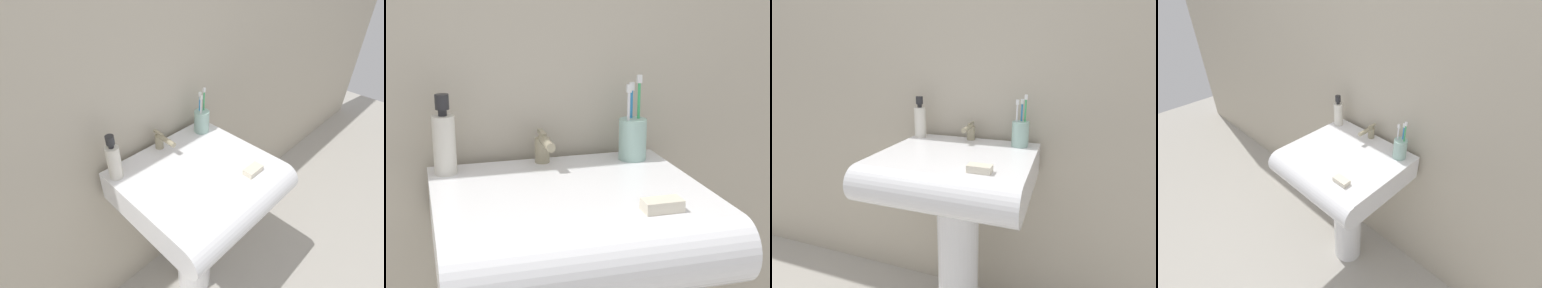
% 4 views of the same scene
% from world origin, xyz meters
% --- Properties ---
extents(ground_plane, '(6.00, 6.00, 0.00)m').
position_xyz_m(ground_plane, '(0.00, 0.00, 0.00)').
color(ground_plane, '#ADA89E').
rests_on(ground_plane, ground).
extents(wall_back, '(5.00, 0.05, 2.40)m').
position_xyz_m(wall_back, '(0.00, 0.28, 1.20)').
color(wall_back, '#B7AD99').
rests_on(wall_back, ground).
extents(sink_pedestal, '(0.17, 0.17, 0.69)m').
position_xyz_m(sink_pedestal, '(0.00, 0.00, 0.35)').
color(sink_pedestal, white).
rests_on(sink_pedestal, ground).
extents(sink_basin, '(0.58, 0.54, 0.13)m').
position_xyz_m(sink_basin, '(0.00, -0.05, 0.76)').
color(sink_basin, white).
rests_on(sink_basin, sink_pedestal).
extents(faucet, '(0.04, 0.13, 0.08)m').
position_xyz_m(faucet, '(-0.01, 0.19, 0.87)').
color(faucet, tan).
rests_on(faucet, sink_basin).
extents(toothbrush_cup, '(0.07, 0.07, 0.21)m').
position_xyz_m(toothbrush_cup, '(0.21, 0.17, 0.88)').
color(toothbrush_cup, '#99BFB2').
rests_on(toothbrush_cup, sink_basin).
extents(soap_bottle, '(0.05, 0.05, 0.19)m').
position_xyz_m(soap_bottle, '(-0.25, 0.17, 0.91)').
color(soap_bottle, silver).
rests_on(soap_bottle, sink_basin).
extents(bar_soap, '(0.08, 0.04, 0.02)m').
position_xyz_m(bar_soap, '(0.14, -0.18, 0.84)').
color(bar_soap, silver).
rests_on(bar_soap, sink_basin).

